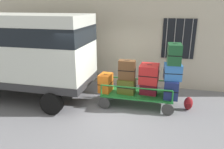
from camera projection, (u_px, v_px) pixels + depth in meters
name	position (u px, v px, depth m)	size (l,w,h in m)	color
ground_plane	(108.00, 106.00, 7.27)	(40.00, 40.00, 0.00)	slate
building_wall	(122.00, 24.00, 8.67)	(12.00, 0.38, 5.00)	#BCB29E
van	(22.00, 48.00, 7.43)	(4.74, 2.12, 2.94)	silver
luggage_cart	(137.00, 96.00, 7.21)	(2.38, 1.04, 0.42)	#1E722D
cart_railing	(137.00, 85.00, 7.09)	(2.27, 0.90, 0.38)	#1E722D
suitcase_left_bottom	(106.00, 83.00, 7.30)	(0.43, 0.58, 0.61)	orange
suitcase_midleft_bottom	(127.00, 86.00, 7.16)	(0.60, 0.45, 0.49)	#4C5119
suitcase_midleft_middle	(127.00, 70.00, 6.99)	(0.55, 0.29, 0.64)	brown
suitcase_center_bottom	(148.00, 88.00, 7.07)	(0.58, 0.35, 0.43)	maroon
suitcase_center_middle	(149.00, 74.00, 6.88)	(0.62, 0.70, 0.59)	#B21E1E
suitcase_midright_bottom	(171.00, 88.00, 6.89)	(0.46, 0.81, 0.60)	navy
suitcase_midright_middle	(173.00, 72.00, 6.68)	(0.57, 0.54, 0.49)	#3372C6
suitcase_midright_top	(174.00, 54.00, 6.54)	(0.43, 0.65, 0.62)	#194C28
backpack	(188.00, 103.00, 6.94)	(0.27, 0.22, 0.44)	maroon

